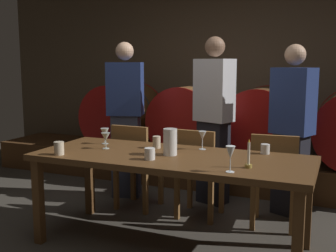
{
  "coord_description": "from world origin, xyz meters",
  "views": [
    {
      "loc": [
        1.32,
        -2.86,
        1.5
      ],
      "look_at": [
        0.03,
        0.19,
        0.99
      ],
      "focal_mm": 44.57,
      "sensor_mm": 36.0,
      "label": 1
    }
  ],
  "objects_px": {
    "wine_glass_far_left": "(105,133)",
    "cup_center_right": "(150,154)",
    "chair_right": "(274,176)",
    "wine_glass_far_right": "(230,153)",
    "wine_barrel_center_left": "(190,119)",
    "wine_glass_center_left": "(106,137)",
    "guest_left": "(126,119)",
    "wine_barrel_far_left": "(124,115)",
    "cup_far_left": "(59,148)",
    "pitcher": "(170,142)",
    "cup_center_left": "(157,142)",
    "wine_barrel_center_right": "(263,123)",
    "guest_right": "(292,129)",
    "dining_table": "(171,164)",
    "candle_center": "(249,160)",
    "cup_far_right": "(265,149)",
    "chair_left": "(135,163)",
    "wine_glass_center_right": "(202,136)",
    "guest_center": "(214,119)",
    "chair_center": "(197,169)"
  },
  "relations": [
    {
      "from": "chair_center",
      "to": "wine_glass_center_right",
      "type": "relative_size",
      "value": 5.54
    },
    {
      "from": "chair_right",
      "to": "wine_glass_far_right",
      "type": "distance_m",
      "value": 1.1
    },
    {
      "from": "wine_glass_far_right",
      "to": "cup_center_left",
      "type": "height_order",
      "value": "wine_glass_far_right"
    },
    {
      "from": "chair_right",
      "to": "wine_glass_far_right",
      "type": "bearing_deg",
      "value": 77.09
    },
    {
      "from": "guest_left",
      "to": "wine_barrel_center_left",
      "type": "bearing_deg",
      "value": -133.53
    },
    {
      "from": "pitcher",
      "to": "cup_far_left",
      "type": "distance_m",
      "value": 0.89
    },
    {
      "from": "wine_barrel_center_right",
      "to": "cup_far_left",
      "type": "relative_size",
      "value": 8.3
    },
    {
      "from": "chair_right",
      "to": "cup_far_right",
      "type": "relative_size",
      "value": 11.06
    },
    {
      "from": "wine_barrel_center_left",
      "to": "wine_glass_center_left",
      "type": "relative_size",
      "value": 6.35
    },
    {
      "from": "dining_table",
      "to": "wine_glass_center_left",
      "type": "distance_m",
      "value": 0.64
    },
    {
      "from": "wine_glass_far_left",
      "to": "cup_center_right",
      "type": "height_order",
      "value": "wine_glass_far_left"
    },
    {
      "from": "candle_center",
      "to": "chair_left",
      "type": "bearing_deg",
      "value": 148.02
    },
    {
      "from": "chair_left",
      "to": "candle_center",
      "type": "bearing_deg",
      "value": 150.76
    },
    {
      "from": "wine_barrel_center_left",
      "to": "dining_table",
      "type": "height_order",
      "value": "wine_barrel_center_left"
    },
    {
      "from": "guest_left",
      "to": "wine_glass_center_right",
      "type": "distance_m",
      "value": 1.33
    },
    {
      "from": "chair_center",
      "to": "cup_far_right",
      "type": "height_order",
      "value": "chair_center"
    },
    {
      "from": "chair_center",
      "to": "guest_left",
      "type": "height_order",
      "value": "guest_left"
    },
    {
      "from": "pitcher",
      "to": "wine_glass_far_left",
      "type": "height_order",
      "value": "pitcher"
    },
    {
      "from": "wine_barrel_center_right",
      "to": "dining_table",
      "type": "bearing_deg",
      "value": -101.39
    },
    {
      "from": "dining_table",
      "to": "chair_right",
      "type": "relative_size",
      "value": 2.52
    },
    {
      "from": "pitcher",
      "to": "cup_far_right",
      "type": "height_order",
      "value": "pitcher"
    },
    {
      "from": "pitcher",
      "to": "wine_glass_center_left",
      "type": "bearing_deg",
      "value": 178.6
    },
    {
      "from": "wine_barrel_center_left",
      "to": "chair_center",
      "type": "height_order",
      "value": "wine_barrel_center_left"
    },
    {
      "from": "cup_center_right",
      "to": "guest_left",
      "type": "bearing_deg",
      "value": 125.57
    },
    {
      "from": "wine_barrel_far_left",
      "to": "chair_right",
      "type": "xyz_separation_m",
      "value": [
        2.2,
        -1.23,
        -0.3
      ]
    },
    {
      "from": "dining_table",
      "to": "guest_left",
      "type": "bearing_deg",
      "value": 133.49
    },
    {
      "from": "cup_far_right",
      "to": "guest_center",
      "type": "bearing_deg",
      "value": 129.48
    },
    {
      "from": "wine_barrel_center_left",
      "to": "candle_center",
      "type": "distance_m",
      "value": 2.39
    },
    {
      "from": "cup_center_right",
      "to": "wine_glass_center_left",
      "type": "bearing_deg",
      "value": 156.92
    },
    {
      "from": "candle_center",
      "to": "pitcher",
      "type": "height_order",
      "value": "pitcher"
    },
    {
      "from": "wine_barrel_center_right",
      "to": "candle_center",
      "type": "height_order",
      "value": "wine_barrel_center_right"
    },
    {
      "from": "guest_right",
      "to": "wine_glass_far_left",
      "type": "relative_size",
      "value": 11.59
    },
    {
      "from": "pitcher",
      "to": "wine_glass_center_left",
      "type": "xyz_separation_m",
      "value": [
        -0.61,
        0.01,
        -0.01
      ]
    },
    {
      "from": "wine_barrel_center_right",
      "to": "wine_glass_center_left",
      "type": "relative_size",
      "value": 6.35
    },
    {
      "from": "chair_center",
      "to": "guest_left",
      "type": "xyz_separation_m",
      "value": [
        -0.96,
        0.35,
        0.39
      ]
    },
    {
      "from": "wine_glass_center_left",
      "to": "cup_center_right",
      "type": "relative_size",
      "value": 1.54
    },
    {
      "from": "guest_right",
      "to": "wine_glass_center_right",
      "type": "bearing_deg",
      "value": 74.71
    },
    {
      "from": "pitcher",
      "to": "cup_center_right",
      "type": "relative_size",
      "value": 2.37
    },
    {
      "from": "wine_barrel_center_left",
      "to": "cup_far_left",
      "type": "relative_size",
      "value": 8.3
    },
    {
      "from": "wine_glass_far_left",
      "to": "cup_center_left",
      "type": "relative_size",
      "value": 1.38
    },
    {
      "from": "chair_right",
      "to": "wine_glass_center_right",
      "type": "height_order",
      "value": "wine_glass_center_right"
    },
    {
      "from": "wine_barrel_center_left",
      "to": "dining_table",
      "type": "distance_m",
      "value": 1.99
    },
    {
      "from": "wine_barrel_center_right",
      "to": "wine_glass_far_right",
      "type": "distance_m",
      "value": 2.25
    },
    {
      "from": "wine_glass_center_left",
      "to": "wine_barrel_far_left",
      "type": "bearing_deg",
      "value": 114.67
    },
    {
      "from": "cup_far_right",
      "to": "chair_right",
      "type": "bearing_deg",
      "value": 84.6
    },
    {
      "from": "chair_left",
      "to": "cup_far_right",
      "type": "distance_m",
      "value": 1.43
    },
    {
      "from": "guest_center",
      "to": "candle_center",
      "type": "xyz_separation_m",
      "value": [
        0.65,
        -1.34,
        -0.09
      ]
    },
    {
      "from": "chair_center",
      "to": "cup_far_right",
      "type": "distance_m",
      "value": 0.81
    },
    {
      "from": "chair_center",
      "to": "cup_far_right",
      "type": "relative_size",
      "value": 11.06
    },
    {
      "from": "pitcher",
      "to": "cup_far_left",
      "type": "relative_size",
      "value": 2.01
    }
  ]
}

